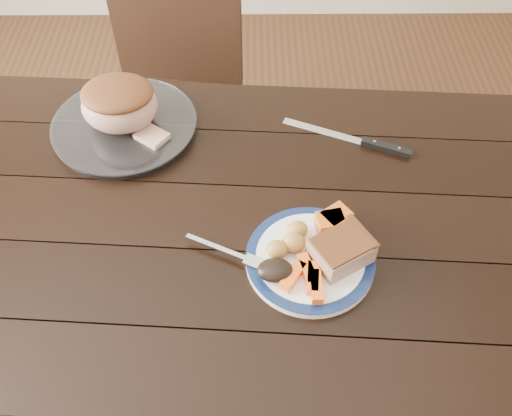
{
  "coord_description": "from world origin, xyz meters",
  "views": [
    {
      "loc": [
        0.07,
        -0.77,
        1.71
      ],
      "look_at": [
        0.08,
        -0.02,
        0.8
      ],
      "focal_mm": 40.0,
      "sensor_mm": 36.0,
      "label": 1
    }
  ],
  "objects_px": {
    "chair_far": "(174,84)",
    "carving_knife": "(370,143)",
    "dining_table": "(221,241)",
    "dinner_plate": "(310,260)",
    "fork": "(232,253)",
    "roast_joint": "(120,105)",
    "serving_platter": "(125,127)",
    "pork_slice": "(341,251)"
  },
  "relations": [
    {
      "from": "chair_far",
      "to": "carving_knife",
      "type": "distance_m",
      "value": 0.79
    },
    {
      "from": "dining_table",
      "to": "dinner_plate",
      "type": "distance_m",
      "value": 0.24
    },
    {
      "from": "chair_far",
      "to": "fork",
      "type": "xyz_separation_m",
      "value": [
        0.21,
        -0.85,
        0.25
      ]
    },
    {
      "from": "chair_far",
      "to": "roast_joint",
      "type": "distance_m",
      "value": 0.55
    },
    {
      "from": "fork",
      "to": "dining_table",
      "type": "bearing_deg",
      "value": 130.66
    },
    {
      "from": "chair_far",
      "to": "fork",
      "type": "relative_size",
      "value": 5.54
    },
    {
      "from": "chair_far",
      "to": "serving_platter",
      "type": "distance_m",
      "value": 0.52
    },
    {
      "from": "dining_table",
      "to": "serving_platter",
      "type": "distance_m",
      "value": 0.38
    },
    {
      "from": "chair_far",
      "to": "pork_slice",
      "type": "height_order",
      "value": "chair_far"
    },
    {
      "from": "roast_joint",
      "to": "carving_knife",
      "type": "height_order",
      "value": "roast_joint"
    },
    {
      "from": "dining_table",
      "to": "pork_slice",
      "type": "xyz_separation_m",
      "value": [
        0.25,
        -0.13,
        0.14
      ]
    },
    {
      "from": "chair_far",
      "to": "dinner_plate",
      "type": "height_order",
      "value": "chair_far"
    },
    {
      "from": "carving_knife",
      "to": "dining_table",
      "type": "bearing_deg",
      "value": -125.57
    },
    {
      "from": "pork_slice",
      "to": "roast_joint",
      "type": "xyz_separation_m",
      "value": [
        -0.49,
        0.4,
        0.03
      ]
    },
    {
      "from": "carving_knife",
      "to": "fork",
      "type": "bearing_deg",
      "value": -111.58
    },
    {
      "from": "chair_far",
      "to": "roast_joint",
      "type": "relative_size",
      "value": 5.15
    },
    {
      "from": "dining_table",
      "to": "serving_platter",
      "type": "relative_size",
      "value": 4.82
    },
    {
      "from": "dining_table",
      "to": "fork",
      "type": "relative_size",
      "value": 9.87
    },
    {
      "from": "dining_table",
      "to": "serving_platter",
      "type": "height_order",
      "value": "serving_platter"
    },
    {
      "from": "serving_platter",
      "to": "pork_slice",
      "type": "height_order",
      "value": "pork_slice"
    },
    {
      "from": "dinner_plate",
      "to": "serving_platter",
      "type": "xyz_separation_m",
      "value": [
        -0.43,
        0.4,
        0.0
      ]
    },
    {
      "from": "roast_joint",
      "to": "carving_knife",
      "type": "xyz_separation_m",
      "value": [
        0.59,
        -0.06,
        -0.07
      ]
    },
    {
      "from": "chair_far",
      "to": "dinner_plate",
      "type": "xyz_separation_m",
      "value": [
        0.37,
        -0.86,
        0.23
      ]
    },
    {
      "from": "serving_platter",
      "to": "roast_joint",
      "type": "xyz_separation_m",
      "value": [
        0.0,
        0.0,
        0.07
      ]
    },
    {
      "from": "dinner_plate",
      "to": "pork_slice",
      "type": "distance_m",
      "value": 0.07
    },
    {
      "from": "serving_platter",
      "to": "fork",
      "type": "height_order",
      "value": "fork"
    },
    {
      "from": "dinner_plate",
      "to": "pork_slice",
      "type": "relative_size",
      "value": 2.39
    },
    {
      "from": "chair_far",
      "to": "dinner_plate",
      "type": "relative_size",
      "value": 3.57
    },
    {
      "from": "roast_joint",
      "to": "carving_knife",
      "type": "bearing_deg",
      "value": -5.82
    },
    {
      "from": "pork_slice",
      "to": "fork",
      "type": "bearing_deg",
      "value": 176.42
    },
    {
      "from": "carving_knife",
      "to": "dinner_plate",
      "type": "bearing_deg",
      "value": -93.26
    },
    {
      "from": "serving_platter",
      "to": "carving_knife",
      "type": "height_order",
      "value": "serving_platter"
    },
    {
      "from": "pork_slice",
      "to": "fork",
      "type": "height_order",
      "value": "pork_slice"
    },
    {
      "from": "dinner_plate",
      "to": "carving_knife",
      "type": "bearing_deg",
      "value": 63.57
    },
    {
      "from": "serving_platter",
      "to": "roast_joint",
      "type": "relative_size",
      "value": 1.9
    },
    {
      "from": "dinner_plate",
      "to": "serving_platter",
      "type": "height_order",
      "value": "serving_platter"
    },
    {
      "from": "dinner_plate",
      "to": "carving_knife",
      "type": "distance_m",
      "value": 0.38
    },
    {
      "from": "chair_far",
      "to": "pork_slice",
      "type": "xyz_separation_m",
      "value": [
        0.43,
        -0.86,
        0.27
      ]
    },
    {
      "from": "dinner_plate",
      "to": "serving_platter",
      "type": "relative_size",
      "value": 0.76
    },
    {
      "from": "dinner_plate",
      "to": "pork_slice",
      "type": "bearing_deg",
      "value": -4.76
    },
    {
      "from": "chair_far",
      "to": "serving_platter",
      "type": "xyz_separation_m",
      "value": [
        -0.05,
        -0.46,
        0.23
      ]
    },
    {
      "from": "pork_slice",
      "to": "fork",
      "type": "xyz_separation_m",
      "value": [
        -0.22,
        0.01,
        -0.02
      ]
    }
  ]
}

